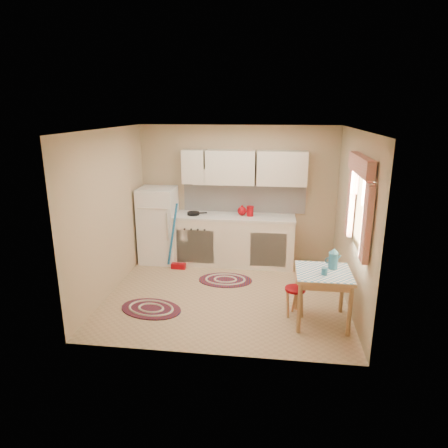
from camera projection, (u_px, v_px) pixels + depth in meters
The scene contains 14 objects.
room_shell at pixel (239, 190), 5.97m from camera, with size 3.64×3.60×2.52m.
fridge at pixel (158, 225), 7.38m from camera, with size 0.65×0.60×1.40m, color white.
broom at pixel (178, 237), 7.02m from camera, with size 0.28×0.12×1.20m, color #1B69AD, non-canonical shape.
base_cabinets at pixel (232, 241), 7.33m from camera, with size 2.25×0.60×0.88m, color silver.
countertop at pixel (232, 216), 7.20m from camera, with size 2.27×0.62×0.04m, color silver.
frying_pan at pixel (193, 213), 7.23m from camera, with size 0.22×0.22×0.05m, color black.
red_kettle at pixel (242, 211), 7.15m from camera, with size 0.18×0.16×0.18m, color #96050C, non-canonical shape.
red_canister at pixel (250, 212), 7.14m from camera, with size 0.12×0.12×0.16m, color #96050C.
table at pixel (322, 297), 5.31m from camera, with size 0.72×0.72×0.72m, color tan.
stool at pixel (295, 302), 5.50m from camera, with size 0.29×0.29×0.42m, color #96050C.
coffee_pot at pixel (333, 258), 5.27m from camera, with size 0.15×0.13×0.31m, color teal, non-canonical shape.
mug at pixel (324, 272), 5.10m from camera, with size 0.08×0.08×0.10m, color teal.
rug_center at pixel (225, 280), 6.69m from camera, with size 0.90×0.60×0.02m, color maroon, non-canonical shape.
rug_left at pixel (151, 309), 5.73m from camera, with size 0.91×0.60×0.02m, color maroon, non-canonical shape.
Camera 1 is at (0.68, -5.62, 2.78)m, focal length 32.00 mm.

